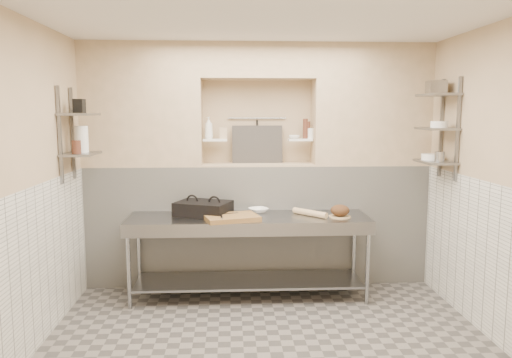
{
  "coord_description": "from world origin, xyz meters",
  "views": [
    {
      "loc": [
        -0.33,
        -4.09,
        2.02
      ],
      "look_at": [
        -0.07,
        0.9,
        1.35
      ],
      "focal_mm": 35.0,
      "sensor_mm": 36.0,
      "label": 1
    }
  ],
  "objects": [
    {
      "name": "wall_left",
      "position": [
        -2.05,
        0.0,
        1.4
      ],
      "size": [
        0.1,
        3.9,
        2.8
      ],
      "primitive_type": "cube",
      "color": "tan",
      "rests_on": "ground"
    },
    {
      "name": "wall_right",
      "position": [
        2.05,
        0.0,
        1.4
      ],
      "size": [
        0.1,
        3.9,
        2.8
      ],
      "primitive_type": "cube",
      "color": "tan",
      "rests_on": "ground"
    },
    {
      "name": "ceiling",
      "position": [
        0.0,
        0.0,
        2.85
      ],
      "size": [
        4.0,
        3.9,
        0.1
      ],
      "primitive_type": "cube",
      "color": "silver",
      "rests_on": "ground"
    },
    {
      "name": "canister_right",
      "position": [
        1.84,
        0.94,
        1.56
      ],
      "size": [
        0.1,
        0.1,
        0.1
      ],
      "primitive_type": "cylinder",
      "color": "gray",
      "rests_on": "wall_shelf_right_lower"
    },
    {
      "name": "condiment_c",
      "position": [
        0.62,
        1.74,
        1.77
      ],
      "size": [
        0.07,
        0.07,
        0.12
      ],
      "primitive_type": "cylinder",
      "color": "white",
      "rests_on": "alcove_shelf_right"
    },
    {
      "name": "backwall_pillar_left",
      "position": [
        -1.33,
        1.75,
        2.1
      ],
      "size": [
        1.35,
        0.4,
        1.4
      ],
      "primitive_type": "cube",
      "color": "tan",
      "rests_on": "backwall_lower"
    },
    {
      "name": "rolling_pin",
      "position": [
        0.54,
        1.2,
        0.93
      ],
      "size": [
        0.35,
        0.37,
        0.07
      ],
      "primitive_type": "cylinder",
      "rotation": [
        1.57,
        0.0,
        0.75
      ],
      "color": "tan",
      "rests_on": "prep_table"
    },
    {
      "name": "bread_board",
      "position": [
        0.85,
        1.12,
        0.91
      ],
      "size": [
        0.24,
        0.24,
        0.01
      ],
      "primitive_type": "cylinder",
      "color": "tan",
      "rests_on": "prep_table"
    },
    {
      "name": "basket_right",
      "position": [
        1.84,
        1.11,
        2.28
      ],
      "size": [
        0.2,
        0.23,
        0.14
      ],
      "primitive_type": "cube",
      "rotation": [
        0.0,
        0.0,
        -0.13
      ],
      "color": "gray",
      "rests_on": "wall_shelf_right_upper"
    },
    {
      "name": "wainscot_right",
      "position": [
        1.99,
        0.0,
        0.7
      ],
      "size": [
        0.02,
        3.9,
        1.4
      ],
      "primitive_type": "cube",
      "color": "silver",
      "rests_on": "floor"
    },
    {
      "name": "bread_loaf",
      "position": [
        0.85,
        1.12,
        0.97
      ],
      "size": [
        0.2,
        0.2,
        0.12
      ],
      "primitive_type": "ellipsoid",
      "color": "#4C2D19",
      "rests_on": "bread_board"
    },
    {
      "name": "alcove_shelf_right",
      "position": [
        0.5,
        1.75,
        1.7
      ],
      "size": [
        0.28,
        0.16,
        0.02
      ],
      "primitive_type": "cube",
      "color": "white",
      "rests_on": "backwall_lower"
    },
    {
      "name": "knife_blade",
      "position": [
        -0.37,
        1.12,
        0.95
      ],
      "size": [
        0.27,
        0.13,
        0.01
      ],
      "primitive_type": "cube",
      "rotation": [
        0.0,
        0.0,
        0.39
      ],
      "color": "gray",
      "rests_on": "cutting_board"
    },
    {
      "name": "backwall_lower",
      "position": [
        0.0,
        1.75,
        0.7
      ],
      "size": [
        4.0,
        0.4,
        1.4
      ],
      "primitive_type": "cube",
      "color": "silver",
      "rests_on": "floor"
    },
    {
      "name": "condiment_b",
      "position": [
        0.56,
        1.76,
        1.83
      ],
      "size": [
        0.06,
        0.06,
        0.23
      ],
      "primitive_type": "cylinder",
      "color": "#4D281C",
      "rests_on": "alcove_shelf_right"
    },
    {
      "name": "shelf_rail_left_a",
      "position": [
        -1.98,
        1.25,
        1.8
      ],
      "size": [
        0.03,
        0.03,
        0.95
      ],
      "primitive_type": "cube",
      "color": "slate",
      "rests_on": "wall_left"
    },
    {
      "name": "wall_shelf_left_upper",
      "position": [
        -1.84,
        1.05,
        2.0
      ],
      "size": [
        0.3,
        0.5,
        0.03
      ],
      "primitive_type": "cube",
      "color": "slate",
      "rests_on": "wall_left"
    },
    {
      "name": "splash_panel",
      "position": [
        0.0,
        1.85,
        1.64
      ],
      "size": [
        0.6,
        0.08,
        0.45
      ],
      "primitive_type": "cube",
      "rotation": [
        -0.14,
        0.0,
        0.0
      ],
      "color": "#383330",
      "rests_on": "alcove_sill"
    },
    {
      "name": "wall_shelf_right_mid",
      "position": [
        1.84,
        1.05,
        1.85
      ],
      "size": [
        0.3,
        0.5,
        0.02
      ],
      "primitive_type": "cube",
      "color": "slate",
      "rests_on": "wall_right"
    },
    {
      "name": "box_left_upper",
      "position": [
        -1.84,
        1.07,
        2.08
      ],
      "size": [
        0.11,
        0.11,
        0.14
      ],
      "primitive_type": "cube",
      "rotation": [
        0.0,
        0.0,
        -0.1
      ],
      "color": "black",
      "rests_on": "wall_shelf_left_upper"
    },
    {
      "name": "mixing_bowl",
      "position": [
        -0.01,
        1.42,
        0.93
      ],
      "size": [
        0.28,
        0.28,
        0.05
      ],
      "primitive_type": "imported",
      "rotation": [
        0.0,
        0.0,
        0.42
      ],
      "color": "white",
      "rests_on": "prep_table"
    },
    {
      "name": "wall_shelf_right_lower",
      "position": [
        1.84,
        1.05,
        1.5
      ],
      "size": [
        0.3,
        0.5,
        0.02
      ],
      "primitive_type": "cube",
      "color": "slate",
      "rests_on": "wall_right"
    },
    {
      "name": "panini_press",
      "position": [
        -0.62,
        1.29,
        0.98
      ],
      "size": [
        0.67,
        0.59,
        0.15
      ],
      "rotation": [
        0.0,
        0.0,
        -0.39
      ],
      "color": "black",
      "rests_on": "prep_table"
    },
    {
      "name": "jug_left",
      "position": [
        -1.84,
        1.09,
        1.75
      ],
      "size": [
        0.13,
        0.13,
        0.27
      ],
      "primitive_type": "cylinder",
      "color": "white",
      "rests_on": "wall_shelf_left_lower"
    },
    {
      "name": "condiment_a",
      "position": [
        0.59,
        1.76,
        1.81
      ],
      "size": [
        0.05,
        0.05,
        0.2
      ],
      "primitive_type": "cylinder",
      "color": "#4D281C",
      "rests_on": "alcove_shelf_right"
    },
    {
      "name": "wall_back",
      "position": [
        0.0,
        2.0,
        1.4
      ],
      "size": [
        4.0,
        0.1,
        2.8
      ],
      "primitive_type": "cube",
      "color": "tan",
      "rests_on": "ground"
    },
    {
      "name": "bowl_alcove",
      "position": [
        0.43,
        1.73,
        1.73
      ],
      "size": [
        0.14,
        0.14,
        0.04
      ],
      "primitive_type": "imported",
      "rotation": [
        0.0,
        0.0,
        -0.08
      ],
      "color": "white",
      "rests_on": "alcove_shelf_right"
    },
    {
      "name": "tongs",
      "position": [
        -0.42,
        0.97,
        0.96
      ],
      "size": [
        0.04,
        0.25,
        0.02
      ],
      "primitive_type": "cylinder",
      "rotation": [
        1.57,
        0.0,
        0.08
      ],
      "color": "gray",
      "rests_on": "cutting_board"
    },
    {
      "name": "alcove_sill",
      "position": [
        0.0,
        1.75,
        1.41
      ],
      "size": [
        1.3,
        0.4,
        0.02
      ],
      "primitive_type": "cube",
      "color": "tan",
      "rests_on": "backwall_lower"
    },
    {
      "name": "bowl_right_mid",
      "position": [
        1.84,
        0.99,
        1.9
      ],
      "size": [
        0.18,
        0.18,
        0.07
      ],
      "primitive_type": "cylinder",
      "color": "white",
      "rests_on": "wall_shelf_right_mid"
    },
    {
      "name": "jar_left",
      "position": [
        -1.84,
        0.91,
        1.68
      ],
      "size": [
        0.09,
        0.09,
        0.13
      ],
      "primitive_type": "cylinder",
      "color": "#4D281C",
      "rests_on": "wall_shelf_left_lower"
    },
    {
      "name": "wall_shelf_left_lower",
      "position": [
        -1.84,
        1.05,
        1.6
      ],
      "size": [
        0.3,
        0.5,
        0.02
      ],
      "primitive_type": "cube",
      "color": "slate",
      "rests_on": "wall_left"
    },
    {
      "name": "bottle_soap",
      "position": [
        -0.57,
        1.76,
        1.84
      ],
      "size": [
        0.13,
        0.13,
        0.26
      ],
      "primitive_type": "imported",
      "rotation": [
        0.0,
        0.0,
        -0.43
      ],
      "color": "white",
      "rests_on": "alcove_shelf_left"
    },
    {
      "name": "wall_shelf_right_upper",
      "position": [
        1.84,
        1.05,
        2.2
      ],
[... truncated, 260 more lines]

